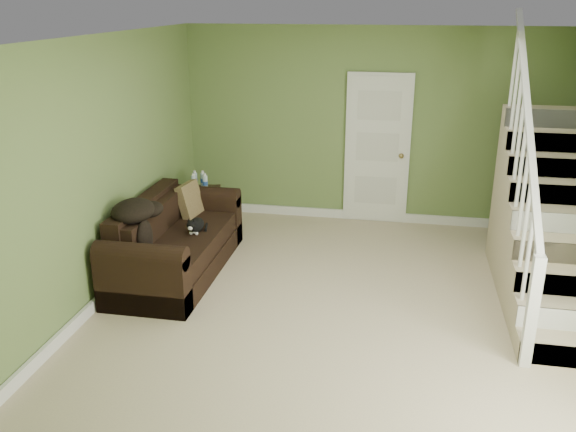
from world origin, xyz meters
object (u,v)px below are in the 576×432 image
at_px(side_table, 202,210).
at_px(sofa, 173,245).
at_px(cat, 195,226).
at_px(banana, 168,253).

bearing_deg(side_table, sofa, -85.86).
distance_m(sofa, cat, 0.33).
height_order(side_table, cat, side_table).
xyz_separation_m(cat, banana, (-0.07, -0.66, -0.05)).
relative_size(side_table, banana, 4.24).
height_order(cat, banana, cat).
height_order(side_table, banana, side_table).
relative_size(sofa, cat, 4.94).
height_order(sofa, side_table, sofa).
bearing_deg(cat, banana, -95.55).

